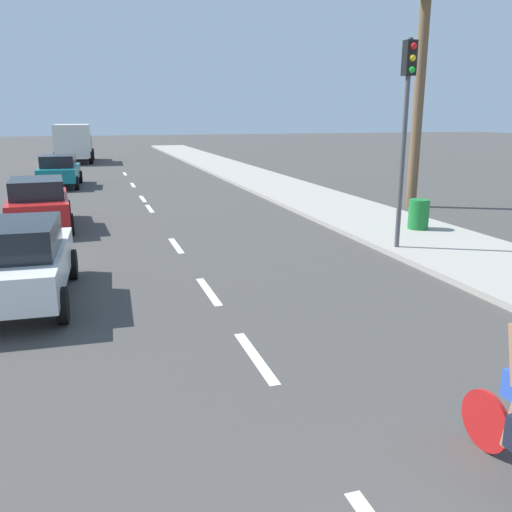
# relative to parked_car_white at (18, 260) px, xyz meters

# --- Properties ---
(ground_plane) EXTENTS (160.00, 160.00, 0.00)m
(ground_plane) POSITION_rel_parked_car_white_xyz_m (3.50, 10.05, -0.84)
(ground_plane) COLOR #423F3D
(sidewalk_strip) EXTENTS (3.60, 80.00, 0.14)m
(sidewalk_strip) POSITION_rel_parked_car_white_xyz_m (10.25, 12.05, -0.77)
(sidewalk_strip) COLOR #9E998E
(sidewalk_strip) RESTS_ON ground
(lane_stripe_2) EXTENTS (0.16, 1.80, 0.01)m
(lane_stripe_2) POSITION_rel_parked_car_white_xyz_m (3.50, -3.56, -0.83)
(lane_stripe_2) COLOR white
(lane_stripe_2) RESTS_ON ground
(lane_stripe_3) EXTENTS (0.16, 1.80, 0.01)m
(lane_stripe_3) POSITION_rel_parked_car_white_xyz_m (3.50, -0.39, -0.83)
(lane_stripe_3) COLOR white
(lane_stripe_3) RESTS_ON ground
(lane_stripe_4) EXTENTS (0.16, 1.80, 0.01)m
(lane_stripe_4) POSITION_rel_parked_car_white_xyz_m (3.50, 3.71, -0.83)
(lane_stripe_4) COLOR white
(lane_stripe_4) RESTS_ON ground
(lane_stripe_5) EXTENTS (0.16, 1.80, 0.01)m
(lane_stripe_5) POSITION_rel_parked_car_white_xyz_m (3.50, 9.99, -0.83)
(lane_stripe_5) COLOR white
(lane_stripe_5) RESTS_ON ground
(lane_stripe_6) EXTENTS (0.16, 1.80, 0.01)m
(lane_stripe_6) POSITION_rel_parked_car_white_xyz_m (3.50, 12.57, -0.83)
(lane_stripe_6) COLOR white
(lane_stripe_6) RESTS_ON ground
(lane_stripe_7) EXTENTS (0.16, 1.80, 0.01)m
(lane_stripe_7) POSITION_rel_parked_car_white_xyz_m (3.50, 17.44, -0.83)
(lane_stripe_7) COLOR white
(lane_stripe_7) RESTS_ON ground
(lane_stripe_8) EXTENTS (0.16, 1.80, 0.01)m
(lane_stripe_8) POSITION_rel_parked_car_white_xyz_m (3.50, 23.10, -0.83)
(lane_stripe_8) COLOR white
(lane_stripe_8) RESTS_ON ground
(parked_car_white) EXTENTS (1.98, 4.02, 1.57)m
(parked_car_white) POSITION_rel_parked_car_white_xyz_m (0.00, 0.00, 0.00)
(parked_car_white) COLOR white
(parked_car_white) RESTS_ON ground
(parked_car_red) EXTENTS (2.08, 4.17, 1.57)m
(parked_car_red) POSITION_rel_parked_car_white_xyz_m (-0.17, 7.28, 0.00)
(parked_car_red) COLOR red
(parked_car_red) RESTS_ON ground
(parked_car_teal) EXTENTS (2.09, 4.21, 1.57)m
(parked_car_teal) POSITION_rel_parked_car_white_xyz_m (0.03, 17.78, 0.00)
(parked_car_teal) COLOR #14727A
(parked_car_teal) RESTS_ON ground
(delivery_truck) EXTENTS (2.86, 6.33, 2.80)m
(delivery_truck) POSITION_rel_parked_car_white_xyz_m (0.52, 32.65, 0.67)
(delivery_truck) COLOR maroon
(delivery_truck) RESTS_ON ground
(palm_tree_mid) EXTENTS (1.82, 1.95, 8.92)m
(palm_tree_mid) POSITION_rel_parked_car_white_xyz_m (13.27, 7.48, 5.91)
(palm_tree_mid) COLOR brown
(palm_tree_mid) RESTS_ON ground
(traffic_signal) EXTENTS (0.28, 0.33, 5.20)m
(traffic_signal) POSITION_rel_parked_car_white_xyz_m (8.85, 1.31, 2.77)
(traffic_signal) COLOR #4C4C51
(traffic_signal) RESTS_ON ground
(trash_bin_near) EXTENTS (0.60, 0.60, 0.88)m
(trash_bin_near) POSITION_rel_parked_car_white_xyz_m (10.68, 3.14, -0.25)
(trash_bin_near) COLOR #19722D
(trash_bin_near) RESTS_ON sidewalk_strip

